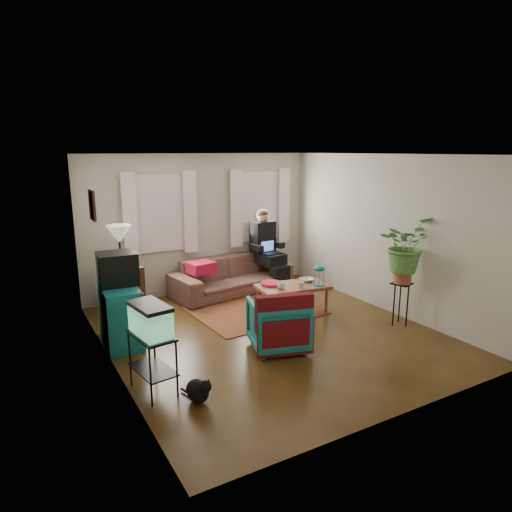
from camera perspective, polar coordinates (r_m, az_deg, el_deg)
floor at (r=6.88m, az=1.67°, el=-9.62°), size 4.50×5.00×0.01m
ceiling at (r=6.35m, az=1.83°, el=12.57°), size 4.50×5.00×0.01m
wall_back at (r=8.69m, az=-6.88°, el=4.03°), size 4.50×0.01×2.60m
wall_front at (r=4.61m, az=18.16°, el=-4.71°), size 4.50×0.01×2.60m
wall_left at (r=5.68m, az=-18.03°, el=-1.38°), size 0.01×5.00×2.60m
wall_right at (r=7.88m, az=15.88°, el=2.68°), size 0.01×5.00×2.60m
window_left at (r=8.36m, az=-11.95°, el=5.21°), size 1.08×0.04×1.38m
window_right at (r=9.18m, az=0.37°, el=6.19°), size 1.08×0.04×1.38m
curtains_left at (r=8.28m, az=-11.78°, el=5.15°), size 1.36×0.06×1.50m
curtains_right at (r=9.12m, az=0.62°, el=6.13°), size 1.36×0.06×1.50m
picture_frame at (r=6.40m, az=-19.72°, el=5.99°), size 0.04×0.32×0.40m
area_rug at (r=7.77m, az=-0.13°, el=-6.83°), size 2.08×1.70×0.01m
sofa at (r=8.63m, az=-3.03°, el=-1.70°), size 2.43×1.23×0.91m
seated_person at (r=9.06m, az=1.31°, el=0.58°), size 0.68×0.79×1.39m
side_table at (r=7.92m, az=-16.31°, el=-4.09°), size 0.67×0.67×0.78m
table_lamp at (r=7.74m, az=-16.65°, el=1.02°), size 0.50×0.50×0.71m
dresser at (r=6.68m, az=-16.62°, el=-7.05°), size 0.52×0.96×0.84m
crt_tv at (r=6.58m, az=-16.96°, el=-1.50°), size 0.54×0.50×0.45m
aquarium_stand at (r=5.34m, az=-12.78°, el=-12.96°), size 0.43×0.66×0.69m
aquarium at (r=5.13m, az=-13.08°, el=-7.69°), size 0.39×0.60×0.36m
black_cat at (r=5.16m, az=-7.34°, el=-16.12°), size 0.31×0.40×0.30m
armchair at (r=6.27m, az=2.78°, el=-8.24°), size 0.90×0.87×0.76m
serape_throw at (r=5.95m, az=3.59°, el=-7.81°), size 0.78×0.38×0.63m
coffee_table at (r=7.64m, az=4.58°, el=-5.38°), size 1.23×0.78×0.48m
cup_a at (r=7.35m, az=3.15°, el=-3.72°), size 0.15×0.15×0.10m
cup_b at (r=7.42m, az=5.65°, el=-3.64°), size 0.12×0.12×0.10m
bowl at (r=7.79m, az=6.35°, el=-2.99°), size 0.26×0.26×0.06m
snack_tray at (r=7.57m, az=1.94°, el=-3.46°), size 0.40×0.40×0.04m
birdcage at (r=7.57m, az=7.89°, el=-2.40°), size 0.21×0.21×0.34m
plant_stand at (r=7.43m, az=17.59°, el=-5.73°), size 0.36×0.36×0.68m
potted_plant at (r=7.22m, az=18.03°, el=0.33°), size 0.93×0.87×0.86m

